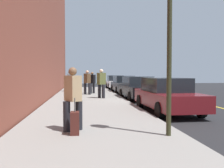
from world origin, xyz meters
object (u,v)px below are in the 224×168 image
at_px(parked_car_white, 115,82).
at_px(pedestrian_black_coat, 92,82).
at_px(pedestrian_tan_coat, 73,97).
at_px(pedestrian_olive_coat, 101,83).
at_px(pedestrian_brown_coat, 87,82).
at_px(parked_car_maroon, 167,95).
at_px(pedestrian_grey_coat, 70,80).
at_px(parked_car_black, 138,88).
at_px(rolling_suitcase, 75,123).
at_px(traffic_light_pole, 170,14).
at_px(parked_car_charcoal, 124,84).

xyz_separation_m(parked_car_white, pedestrian_black_coat, (7.84, -2.89, 0.29)).
bearing_deg(pedestrian_tan_coat, pedestrian_olive_coat, 170.60).
xyz_separation_m(pedestrian_olive_coat, pedestrian_brown_coat, (-2.84, -0.83, -0.02)).
relative_size(parked_car_maroon, pedestrian_grey_coat, 2.67).
xyz_separation_m(parked_car_black, rolling_suitcase, (9.59, -3.84, -0.32)).
height_order(pedestrian_brown_coat, rolling_suitcase, pedestrian_brown_coat).
distance_m(pedestrian_tan_coat, traffic_light_pole, 3.28).
xyz_separation_m(pedestrian_olive_coat, pedestrian_grey_coat, (-6.32, -2.30, -0.03)).
distance_m(pedestrian_black_coat, traffic_light_pole, 13.74).
bearing_deg(parked_car_black, pedestrian_brown_coat, -127.96).
bearing_deg(parked_car_white, parked_car_black, -0.20).
bearing_deg(pedestrian_brown_coat, pedestrian_tan_coat, -3.12).
xyz_separation_m(parked_car_white, pedestrian_brown_coat, (8.80, -3.31, 0.35)).
distance_m(parked_car_white, traffic_light_pole, 21.54).
bearing_deg(pedestrian_grey_coat, parked_car_maroon, 22.85).
relative_size(parked_car_charcoal, pedestrian_olive_coat, 2.59).
bearing_deg(traffic_light_pole, rolling_suitcase, -99.91).
bearing_deg(parked_car_charcoal, pedestrian_grey_coat, -92.86).
bearing_deg(pedestrian_grey_coat, parked_car_white, 138.12).
bearing_deg(rolling_suitcase, parked_car_charcoal, 165.79).
relative_size(parked_car_white, pedestrian_black_coat, 2.48).
bearing_deg(rolling_suitcase, pedestrian_brown_coat, 177.29).
relative_size(parked_car_charcoal, traffic_light_pole, 1.07).
xyz_separation_m(pedestrian_black_coat, rolling_suitcase, (13.10, -0.99, -0.61)).
xyz_separation_m(pedestrian_tan_coat, pedestrian_brown_coat, (-11.70, 0.64, 0.04)).
relative_size(parked_car_black, parked_car_maroon, 0.94).
bearing_deg(pedestrian_grey_coat, pedestrian_black_coat, 36.82).
bearing_deg(pedestrian_olive_coat, parked_car_charcoal, 157.74).
bearing_deg(parked_car_white, pedestrian_tan_coat, -10.89).
xyz_separation_m(parked_car_maroon, pedestrian_olive_coat, (-5.07, -2.50, 0.37)).
xyz_separation_m(parked_car_black, parked_car_maroon, (5.36, 0.06, 0.00)).
distance_m(parked_car_maroon, rolling_suitcase, 5.76).
bearing_deg(pedestrian_black_coat, rolling_suitcase, -4.31).
relative_size(parked_car_black, rolling_suitcase, 4.80).
xyz_separation_m(parked_car_charcoal, parked_car_maroon, (11.15, 0.01, 0.00)).
bearing_deg(pedestrian_tan_coat, pedestrian_grey_coat, -176.86).
bearing_deg(rolling_suitcase, pedestrian_tan_coat, -171.84).
relative_size(pedestrian_brown_coat, rolling_suitcase, 1.92).
bearing_deg(traffic_light_pole, pedestrian_brown_coat, -172.04).
distance_m(pedestrian_grey_coat, traffic_light_pole, 16.47).
relative_size(parked_car_white, parked_car_maroon, 0.88).
bearing_deg(pedestrian_olive_coat, parked_car_black, 96.87).
bearing_deg(pedestrian_olive_coat, rolling_suitcase, -8.59).
bearing_deg(pedestrian_black_coat, parked_car_white, 159.74).
height_order(parked_car_white, parked_car_maroon, same).
bearing_deg(parked_car_charcoal, parked_car_maroon, 0.06).
bearing_deg(pedestrian_black_coat, pedestrian_grey_coat, -143.18).
height_order(parked_car_black, rolling_suitcase, parked_car_black).
relative_size(pedestrian_tan_coat, traffic_light_pole, 0.39).
relative_size(pedestrian_grey_coat, pedestrian_brown_coat, 1.00).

